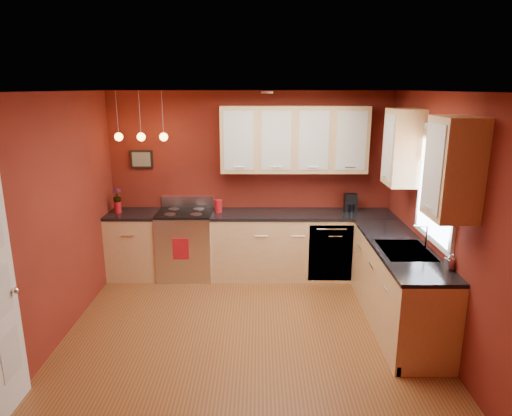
{
  "coord_description": "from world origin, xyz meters",
  "views": [
    {
      "loc": [
        0.12,
        -4.35,
        2.64
      ],
      "look_at": [
        0.09,
        1.0,
        1.22
      ],
      "focal_mm": 32.0,
      "sensor_mm": 36.0,
      "label": 1
    }
  ],
  "objects_px": {
    "coffee_maker": "(350,203)",
    "soap_pump": "(450,261)",
    "gas_range": "(186,244)",
    "red_canister": "(218,206)",
    "sink": "(405,252)"
  },
  "relations": [
    {
      "from": "coffee_maker",
      "to": "soap_pump",
      "type": "relative_size",
      "value": 1.45
    },
    {
      "from": "gas_range",
      "to": "soap_pump",
      "type": "height_order",
      "value": "soap_pump"
    },
    {
      "from": "red_canister",
      "to": "coffee_maker",
      "type": "relative_size",
      "value": 0.71
    },
    {
      "from": "sink",
      "to": "gas_range",
      "type": "bearing_deg",
      "value": 150.22
    },
    {
      "from": "sink",
      "to": "red_canister",
      "type": "xyz_separation_m",
      "value": [
        -2.15,
        1.54,
        0.11
      ]
    },
    {
      "from": "gas_range",
      "to": "sink",
      "type": "relative_size",
      "value": 1.59
    },
    {
      "from": "gas_range",
      "to": "red_canister",
      "type": "bearing_deg",
      "value": 5.06
    },
    {
      "from": "red_canister",
      "to": "soap_pump",
      "type": "bearing_deg",
      "value": -41.08
    },
    {
      "from": "gas_range",
      "to": "soap_pump",
      "type": "bearing_deg",
      "value": -35.55
    },
    {
      "from": "red_canister",
      "to": "soap_pump",
      "type": "relative_size",
      "value": 1.02
    },
    {
      "from": "coffee_maker",
      "to": "soap_pump",
      "type": "xyz_separation_m",
      "value": [
        0.53,
        -2.16,
        -0.03
      ]
    },
    {
      "from": "red_canister",
      "to": "coffee_maker",
      "type": "bearing_deg",
      "value": 1.95
    },
    {
      "from": "gas_range",
      "to": "red_canister",
      "type": "distance_m",
      "value": 0.72
    },
    {
      "from": "gas_range",
      "to": "red_canister",
      "type": "xyz_separation_m",
      "value": [
        0.47,
        0.04,
        0.55
      ]
    },
    {
      "from": "sink",
      "to": "soap_pump",
      "type": "relative_size",
      "value": 4.08
    }
  ]
}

